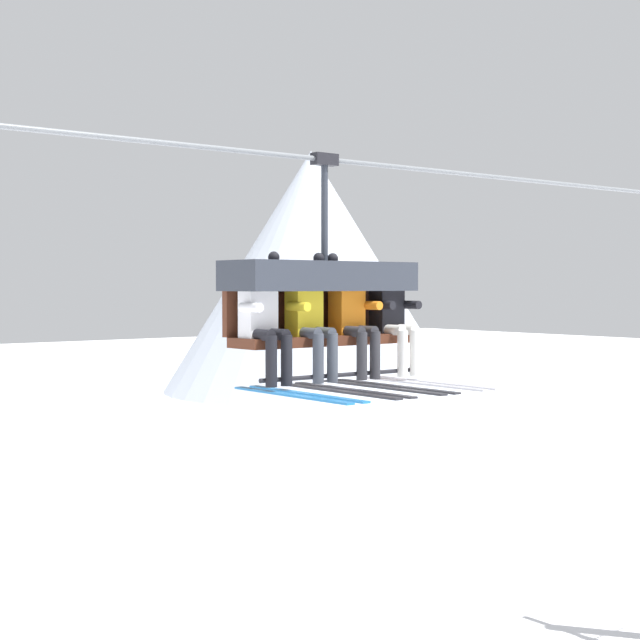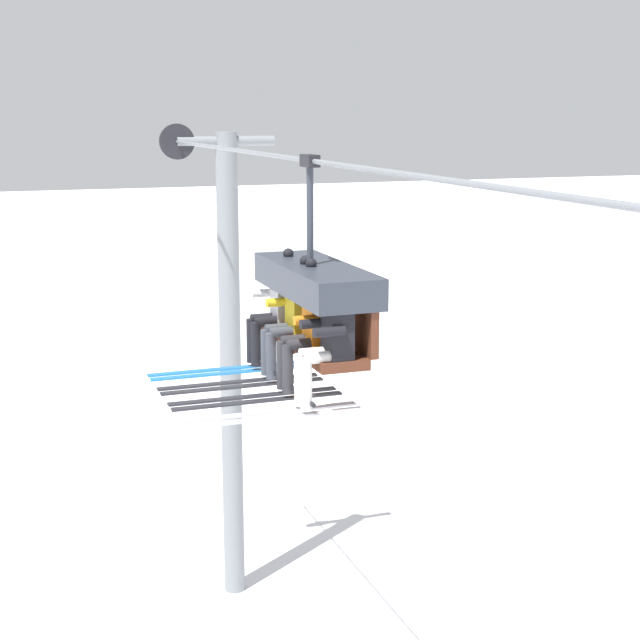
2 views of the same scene
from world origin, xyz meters
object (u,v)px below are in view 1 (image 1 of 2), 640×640
Objects in this scene: skier_yellow at (312,318)px; chairlift_chair at (320,290)px; skier_orange at (354,317)px; skier_black at (395,318)px; skier_white at (266,319)px.

chairlift_chair is at bearing 37.96° from skier_yellow.
skier_orange reaches higher than skier_black.
skier_black is (0.83, -0.22, -0.29)m from chairlift_chair.
skier_yellow is 1.00× the size of skier_black.
skier_yellow is at bearing 180.00° from skier_orange.
skier_yellow is (-0.27, -0.21, -0.27)m from chairlift_chair.
skier_white is 1.00× the size of skier_black.
skier_white is at bearing -165.53° from chairlift_chair.
skier_white is 1.11m from skier_orange.
skier_white and skier_yellow have the same top height.
skier_orange is (1.11, 0.00, 0.00)m from skier_white.
skier_orange is at bearing -37.96° from chairlift_chair.
chairlift_chair is at bearing 165.15° from skier_black.
chairlift_chair is at bearing 142.04° from skier_orange.
skier_yellow is at bearing 179.65° from skier_black.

